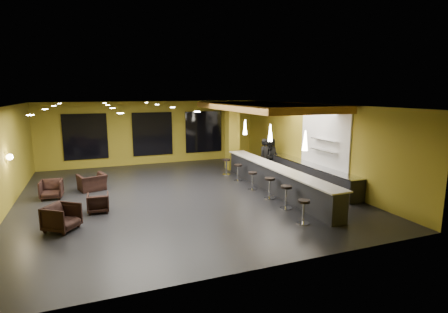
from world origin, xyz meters
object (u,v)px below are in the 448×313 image
object	(u,v)px
prep_counter	(309,174)
bar_stool_5	(226,165)
armchair_a	(62,218)
armchair_c	(51,189)
pendant_0	(305,141)
pendant_1	(270,133)
bar_stool_4	(238,170)
staff_b	(270,156)
armchair_b	(98,203)
bar_stool_0	(304,209)
staff_a	(265,158)
bar_stool_2	(270,185)
staff_c	(270,154)
bar_stool_1	(286,194)
armchair_d	(92,182)
column	(232,136)
bar_stool_3	(252,179)
bar_counter	(275,179)
pendant_2	(245,127)

from	to	relation	value
prep_counter	bar_stool_5	size ratio (longest dim) A/B	7.59
armchair_a	armchair_c	world-z (taller)	armchair_a
pendant_0	pendant_1	xyz separation A→B (m)	(0.00, 2.50, 0.00)
pendant_0	bar_stool_4	world-z (taller)	pendant_0
staff_b	armchair_b	size ratio (longest dim) A/B	2.32
pendant_1	bar_stool_0	world-z (taller)	pendant_1
armchair_b	armchair_c	size ratio (longest dim) A/B	0.88
armchair_c	staff_a	bearing A→B (deg)	5.63
armchair_b	bar_stool_2	size ratio (longest dim) A/B	0.87
staff_c	bar_stool_1	bearing A→B (deg)	-114.30
armchair_d	bar_stool_2	xyz separation A→B (m)	(6.29, -3.64, 0.18)
staff_a	bar_stool_5	world-z (taller)	staff_a
column	bar_stool_0	distance (m)	8.21
column	bar_stool_2	bearing A→B (deg)	-97.09
bar_stool_3	bar_stool_5	distance (m)	2.88
column	bar_stool_2	size ratio (longest dim) A/B	4.32
column	bar_stool_4	xyz separation A→B (m)	(-0.73, -2.48, -1.26)
staff_b	armchair_d	world-z (taller)	staff_b
prep_counter	column	world-z (taller)	column
bar_counter	armchair_b	world-z (taller)	bar_counter
armchair_a	column	bearing A→B (deg)	-17.08
pendant_0	staff_a	size ratio (longest dim) A/B	0.39
pendant_2	pendant_0	bearing A→B (deg)	-90.00
bar_counter	armchair_a	xyz separation A→B (m)	(-7.83, -1.37, -0.11)
pendant_0	bar_stool_2	xyz separation A→B (m)	(-0.67, 1.22, -1.83)
pendant_2	staff_c	size ratio (longest dim) A/B	0.40
armchair_d	column	bearing A→B (deg)	176.92
column	pendant_1	xyz separation A→B (m)	(0.00, -4.10, 0.60)
pendant_0	bar_stool_1	distance (m)	1.96
column	bar_stool_3	world-z (taller)	column
bar_counter	pendant_2	bearing A→B (deg)	90.00
armchair_a	bar_stool_5	distance (m)	8.51
armchair_b	staff_c	bearing A→B (deg)	-154.82
column	bar_stool_5	distance (m)	1.89
staff_c	bar_stool_2	size ratio (longest dim) A/B	2.15
bar_counter	pendant_1	bearing A→B (deg)	90.00
bar_counter	bar_stool_0	world-z (taller)	bar_counter
pendant_0	bar_stool_1	bearing A→B (deg)	-177.62
armchair_c	bar_stool_1	world-z (taller)	bar_stool_1
bar_stool_3	column	bearing A→B (deg)	79.39
column	bar_stool_4	world-z (taller)	column
staff_b	bar_stool_5	bearing A→B (deg)	-161.86
staff_b	prep_counter	bearing A→B (deg)	-55.54
pendant_1	armchair_a	xyz separation A→B (m)	(-7.83, -1.87, -1.96)
armchair_c	bar_stool_1	distance (m)	8.80
prep_counter	armchair_b	xyz separation A→B (m)	(-8.80, -0.55, -0.11)
armchair_d	bar_stool_1	xyz separation A→B (m)	(6.25, -4.89, 0.19)
pendant_2	armchair_b	distance (m)	7.72
pendant_0	staff_a	world-z (taller)	pendant_0
staff_a	bar_stool_4	xyz separation A→B (m)	(-1.59, -0.41, -0.41)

